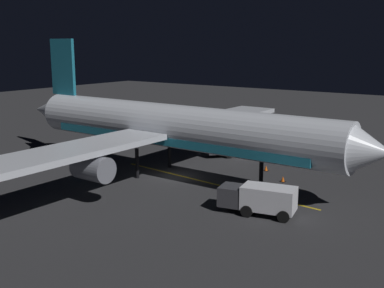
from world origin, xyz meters
TOP-DOWN VIEW (x-y plane):
  - ground_plane at (0.00, 0.00)m, footprint 180.00×180.00m
  - apron_guide_stripe at (-0.15, 4.00)m, footprint 2.54×22.00m
  - airliner at (-0.01, -0.65)m, footprint 39.60×41.07m
  - baggage_truck at (4.51, 11.51)m, footprint 3.24×6.04m
  - catering_truck at (-10.79, 0.04)m, footprint 5.54×5.18m
  - ground_crew_worker at (3.61, 13.18)m, footprint 0.40×0.40m
  - traffic_cone_near_left at (-7.13, 6.19)m, footprint 0.50×0.50m
  - traffic_cone_near_right at (3.58, 11.51)m, footprint 0.50×0.50m
  - traffic_cone_under_wing at (-4.48, 9.26)m, footprint 0.50×0.50m

SIDE VIEW (x-z plane):
  - ground_plane at x=0.00m, z-range -0.20..0.00m
  - apron_guide_stripe at x=-0.15m, z-range 0.00..0.01m
  - traffic_cone_near_left at x=-7.13m, z-range -0.03..0.52m
  - traffic_cone_near_right at x=3.58m, z-range -0.03..0.52m
  - traffic_cone_under_wing at x=-4.48m, z-range -0.03..0.52m
  - ground_crew_worker at x=3.61m, z-range 0.02..1.76m
  - baggage_truck at x=4.51m, z-range 0.05..2.29m
  - catering_truck at x=-10.79m, z-range 0.03..2.38m
  - airliner at x=-0.01m, z-range -1.83..11.41m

